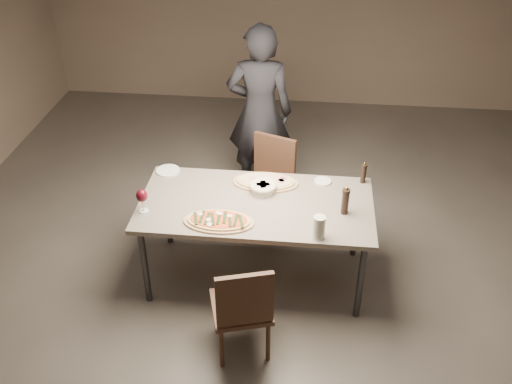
# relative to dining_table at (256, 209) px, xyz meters

# --- Properties ---
(room) EXTENTS (7.00, 7.00, 7.00)m
(room) POSITION_rel_dining_table_xyz_m (0.00, 0.00, 0.71)
(room) COLOR #555049
(room) RESTS_ON ground
(dining_table) EXTENTS (1.80, 0.90, 0.75)m
(dining_table) POSITION_rel_dining_table_xyz_m (0.00, 0.00, 0.00)
(dining_table) COLOR slate
(dining_table) RESTS_ON ground
(zucchini_pizza) EXTENTS (0.52, 0.29, 0.05)m
(zucchini_pizza) POSITION_rel_dining_table_xyz_m (-0.25, -0.28, 0.07)
(zucchini_pizza) COLOR tan
(zucchini_pizza) RESTS_ON dining_table
(ham_pizza) EXTENTS (0.53, 0.29, 0.04)m
(ham_pizza) POSITION_rel_dining_table_xyz_m (0.05, 0.28, 0.07)
(ham_pizza) COLOR tan
(ham_pizza) RESTS_ON dining_table
(bread_basket) EXTENTS (0.22, 0.22, 0.08)m
(bread_basket) POSITION_rel_dining_table_xyz_m (0.04, 0.16, 0.10)
(bread_basket) COLOR beige
(bread_basket) RESTS_ON dining_table
(oil_dish) EXTENTS (0.14, 0.14, 0.02)m
(oil_dish) POSITION_rel_dining_table_xyz_m (0.51, 0.35, 0.07)
(oil_dish) COLOR white
(oil_dish) RESTS_ON dining_table
(pepper_mill_left) EXTENTS (0.06, 0.06, 0.23)m
(pepper_mill_left) POSITION_rel_dining_table_xyz_m (0.67, -0.06, 0.17)
(pepper_mill_left) COLOR black
(pepper_mill_left) RESTS_ON dining_table
(pepper_mill_right) EXTENTS (0.05, 0.05, 0.19)m
(pepper_mill_right) POSITION_rel_dining_table_xyz_m (0.83, 0.38, 0.14)
(pepper_mill_right) COLOR black
(pepper_mill_right) RESTS_ON dining_table
(carafe) EXTENTS (0.09, 0.09, 0.18)m
(carafe) POSITION_rel_dining_table_xyz_m (0.48, -0.38, 0.15)
(carafe) COLOR silver
(carafe) RESTS_ON dining_table
(wine_glass) EXTENTS (0.09, 0.09, 0.19)m
(wine_glass) POSITION_rel_dining_table_xyz_m (-0.83, -0.20, 0.19)
(wine_glass) COLOR silver
(wine_glass) RESTS_ON dining_table
(side_plate) EXTENTS (0.20, 0.20, 0.01)m
(side_plate) POSITION_rel_dining_table_xyz_m (-0.78, 0.38, 0.06)
(side_plate) COLOR white
(side_plate) RESTS_ON dining_table
(chair_near) EXTENTS (0.49, 0.49, 0.84)m
(chair_near) POSITION_rel_dining_table_xyz_m (-0.00, -0.83, -0.22)
(chair_near) COLOR #41291B
(chair_near) RESTS_ON ground
(chair_far) EXTENTS (0.54, 0.54, 0.89)m
(chair_far) POSITION_rel_dining_table_xyz_m (0.04, 0.73, -0.20)
(chair_far) COLOR #41291B
(chair_far) RESTS_ON ground
(diner) EXTENTS (0.64, 0.43, 1.73)m
(diner) POSITION_rel_dining_table_xyz_m (-0.11, 1.34, 0.17)
(diner) COLOR black
(diner) RESTS_ON ground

